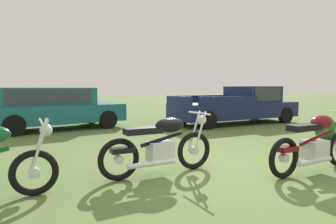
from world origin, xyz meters
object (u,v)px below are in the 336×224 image
Objects in this scene: motorcycle_maroon at (315,143)px; shrub_low at (330,131)px; pickup_truck_navy at (240,105)px; motorcycle_black at (160,146)px; car_teal at (52,105)px.

shrub_low is (2.60, 2.23, -0.21)m from motorcycle_maroon.
pickup_truck_navy is at bearing 93.52° from shrub_low.
car_teal is (-2.24, 6.06, 0.36)m from motorcycle_black.
pickup_truck_navy is (4.90, 5.85, 0.28)m from motorcycle_black.
motorcycle_maroon is 2.72× the size of shrub_low.
motorcycle_maroon is (2.55, -0.58, 0.01)m from motorcycle_black.
motorcycle_maroon reaches higher than shrub_low.
motorcycle_black is at bearing -141.41° from pickup_truck_navy.
shrub_low is (7.39, -4.42, -0.56)m from car_teal.
shrub_low is at bearing 5.92° from motorcycle_black.
pickup_truck_navy is (7.13, -0.21, -0.08)m from car_teal.
car_teal reaches higher than motorcycle_black.
car_teal is at bearing 112.76° from motorcycle_maroon.
shrub_low is at bearing -49.07° from car_teal.
motorcycle_black is 2.62m from motorcycle_maroon.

